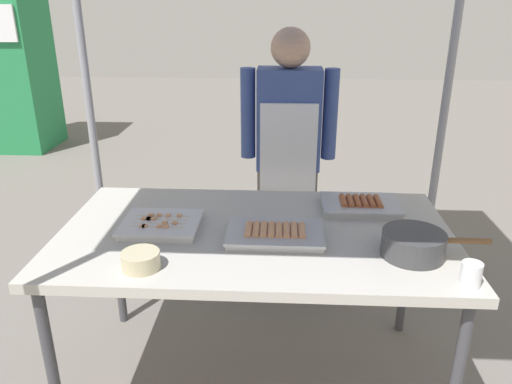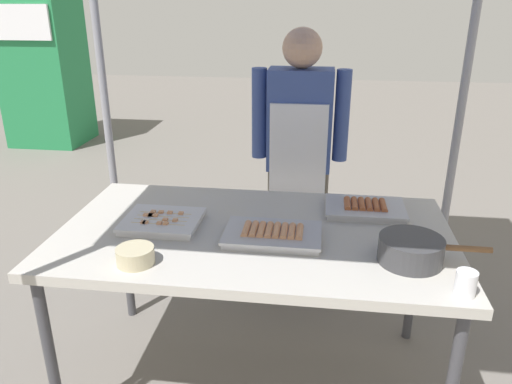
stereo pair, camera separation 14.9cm
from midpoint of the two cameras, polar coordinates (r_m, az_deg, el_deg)
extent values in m
plane|color=#66605B|center=(2.45, 1.69, -20.46)|extent=(18.00, 18.00, 0.00)
cube|color=#B7B2A8|center=(2.03, 1.91, -5.00)|extent=(1.60, 0.90, 0.04)
cylinder|color=#3F3F44|center=(2.12, -20.74, -17.31)|extent=(0.04, 0.04, 0.71)
cylinder|color=#3F3F44|center=(2.71, -13.21, -7.38)|extent=(0.04, 0.04, 0.71)
cylinder|color=#3F3F44|center=(2.61, 19.33, -9.27)|extent=(0.04, 0.04, 0.71)
cylinder|color=gray|center=(2.90, -15.53, 9.21)|extent=(0.04, 0.04, 2.11)
cylinder|color=gray|center=(2.79, 23.84, 7.67)|extent=(0.04, 0.04, 2.11)
cube|color=#ADADB2|center=(1.96, 4.11, -5.18)|extent=(0.37, 0.24, 0.02)
cube|color=#ADADB2|center=(1.95, 4.12, -4.76)|extent=(0.38, 0.25, 0.01)
cylinder|color=tan|center=(1.96, 1.05, -4.39)|extent=(0.03, 0.12, 0.03)
cylinder|color=tan|center=(1.95, 1.92, -4.43)|extent=(0.03, 0.12, 0.03)
cylinder|color=tan|center=(1.95, 2.80, -4.48)|extent=(0.03, 0.12, 0.03)
cylinder|color=tan|center=(1.95, 3.68, -4.53)|extent=(0.03, 0.12, 0.03)
cylinder|color=tan|center=(1.95, 4.56, -4.58)|extent=(0.03, 0.12, 0.03)
cylinder|color=tan|center=(1.95, 5.45, -4.62)|extent=(0.03, 0.12, 0.03)
cylinder|color=tan|center=(1.95, 6.33, -4.67)|extent=(0.03, 0.12, 0.03)
cylinder|color=tan|center=(1.95, 7.22, -4.71)|extent=(0.03, 0.12, 0.03)
cube|color=silver|center=(2.09, -8.77, -3.59)|extent=(0.30, 0.26, 0.02)
cube|color=silver|center=(2.08, -8.80, -3.19)|extent=(0.32, 0.27, 0.01)
cylinder|color=tan|center=(2.04, -9.22, -3.72)|extent=(0.22, 0.01, 0.01)
cube|color=tan|center=(2.05, -10.59, -3.62)|extent=(0.02, 0.02, 0.02)
cube|color=tan|center=(2.03, -8.30, -3.78)|extent=(0.02, 0.02, 0.02)
cube|color=tan|center=(2.05, -10.84, -3.60)|extent=(0.02, 0.02, 0.02)
cube|color=tan|center=(2.03, -9.02, -3.73)|extent=(0.02, 0.02, 0.02)
cylinder|color=tan|center=(2.07, -8.94, -3.30)|extent=(0.22, 0.01, 0.01)
cube|color=tan|center=(2.06, -8.38, -3.33)|extent=(0.02, 0.02, 0.02)
cube|color=tan|center=(2.05, -7.26, -3.41)|extent=(0.02, 0.02, 0.02)
cylinder|color=tan|center=(2.10, -8.67, -2.89)|extent=(0.22, 0.01, 0.01)
cube|color=tan|center=(2.11, -9.54, -2.83)|extent=(0.02, 0.02, 0.02)
cube|color=tan|center=(2.12, -10.62, -2.76)|extent=(0.02, 0.02, 0.02)
cube|color=tan|center=(2.11, -10.05, -2.80)|extent=(0.02, 0.02, 0.02)
cube|color=tan|center=(2.11, -10.11, -2.79)|extent=(0.02, 0.02, 0.02)
cylinder|color=tan|center=(2.13, -8.41, -2.49)|extent=(0.22, 0.01, 0.01)
cube|color=tan|center=(2.12, -7.92, -2.52)|extent=(0.02, 0.02, 0.02)
cube|color=tan|center=(2.13, -8.94, -2.46)|extent=(0.02, 0.02, 0.02)
cube|color=tan|center=(2.11, -6.66, -2.60)|extent=(0.02, 0.02, 0.02)
cube|color=tan|center=(2.14, -9.82, -2.40)|extent=(0.02, 0.02, 0.02)
cube|color=#ADADB2|center=(2.26, 14.28, -2.06)|extent=(0.33, 0.24, 0.02)
cube|color=#ADADB2|center=(2.25, 14.31, -1.69)|extent=(0.35, 0.25, 0.01)
cylinder|color=#9E512D|center=(2.24, 12.37, -1.40)|extent=(0.03, 0.13, 0.03)
cylinder|color=#9E512D|center=(2.24, 13.15, -1.44)|extent=(0.03, 0.13, 0.03)
cylinder|color=#9E512D|center=(2.25, 13.94, -1.48)|extent=(0.03, 0.13, 0.03)
cylinder|color=#9E512D|center=(2.25, 14.72, -1.51)|extent=(0.03, 0.13, 0.03)
cylinder|color=#9E512D|center=(2.26, 15.50, -1.55)|extent=(0.03, 0.13, 0.03)
cylinder|color=#9E512D|center=(2.26, 16.28, -1.58)|extent=(0.03, 0.13, 0.03)
cylinder|color=#38383A|center=(1.88, 19.58, -6.36)|extent=(0.23, 0.23, 0.09)
cylinder|color=brown|center=(1.93, 25.35, -5.97)|extent=(0.16, 0.02, 0.02)
cylinder|color=#386B33|center=(1.87, 19.72, -5.35)|extent=(0.21, 0.21, 0.01)
cylinder|color=#BFB28C|center=(1.81, -11.45, -7.24)|extent=(0.14, 0.14, 0.06)
cylinder|color=white|center=(1.76, 25.31, -9.56)|extent=(0.07, 0.07, 0.09)
cylinder|color=#595147|center=(2.91, 3.97, -4.17)|extent=(0.12, 0.12, 0.76)
cylinder|color=#595147|center=(2.91, 8.31, -4.39)|extent=(0.12, 0.12, 0.76)
cube|color=#384C8C|center=(2.69, 6.68, 8.25)|extent=(0.34, 0.20, 0.54)
cube|color=white|center=(2.62, 6.50, 4.84)|extent=(0.30, 0.02, 0.48)
cylinder|color=#384C8C|center=(2.69, 1.97, 9.00)|extent=(0.08, 0.08, 0.48)
cylinder|color=#384C8C|center=(2.69, 11.45, 8.56)|extent=(0.08, 0.08, 0.48)
sphere|color=tan|center=(2.63, 7.05, 16.15)|extent=(0.21, 0.21, 0.21)
cube|color=#237F47|center=(6.34, -22.59, 13.01)|extent=(0.79, 0.72, 1.74)
cube|color=white|center=(5.97, -25.14, 17.29)|extent=(0.71, 0.03, 0.36)
camera|label=1|loc=(0.07, -87.88, 0.84)|focal=34.71mm
camera|label=2|loc=(0.07, 92.12, -0.84)|focal=34.71mm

